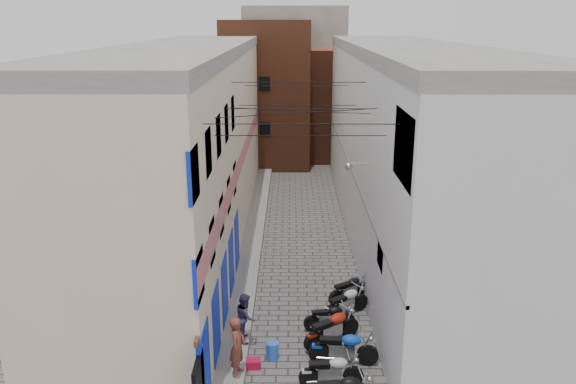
{
  "coord_description": "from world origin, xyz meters",
  "views": [
    {
      "loc": [
        -0.27,
        -12.07,
        10.04
      ],
      "look_at": [
        -0.4,
        10.73,
        3.0
      ],
      "focal_mm": 35.0,
      "sensor_mm": 36.0,
      "label": 1
    }
  ],
  "objects_px": {
    "motorcycle_g": "(349,287)",
    "person_b": "(246,317)",
    "water_jug_far": "(271,351)",
    "motorcycle_c": "(344,346)",
    "motorcycle_d": "(332,327)",
    "person_a": "(237,346)",
    "motorcycle_f": "(346,301)",
    "motorcycle_e": "(330,316)",
    "motorcycle_b": "(331,369)",
    "water_jug_near": "(273,351)",
    "red_crate": "(253,363)"
  },
  "relations": [
    {
      "from": "motorcycle_g",
      "to": "person_b",
      "type": "bearing_deg",
      "value": -83.49
    },
    {
      "from": "motorcycle_g",
      "to": "water_jug_far",
      "type": "height_order",
      "value": "motorcycle_g"
    },
    {
      "from": "motorcycle_c",
      "to": "motorcycle_d",
      "type": "height_order",
      "value": "motorcycle_d"
    },
    {
      "from": "person_a",
      "to": "water_jug_far",
      "type": "relative_size",
      "value": 3.5
    },
    {
      "from": "motorcycle_c",
      "to": "motorcycle_f",
      "type": "bearing_deg",
      "value": 177.81
    },
    {
      "from": "motorcycle_e",
      "to": "motorcycle_b",
      "type": "bearing_deg",
      "value": -10.59
    },
    {
      "from": "motorcycle_e",
      "to": "motorcycle_f",
      "type": "relative_size",
      "value": 0.89
    },
    {
      "from": "motorcycle_g",
      "to": "water_jug_near",
      "type": "distance_m",
      "value": 4.63
    },
    {
      "from": "person_a",
      "to": "person_b",
      "type": "height_order",
      "value": "person_a"
    },
    {
      "from": "motorcycle_g",
      "to": "motorcycle_f",
      "type": "bearing_deg",
      "value": -45.29
    },
    {
      "from": "motorcycle_f",
      "to": "person_a",
      "type": "bearing_deg",
      "value": -78.21
    },
    {
      "from": "motorcycle_b",
      "to": "motorcycle_g",
      "type": "distance_m",
      "value": 5.17
    },
    {
      "from": "motorcycle_e",
      "to": "water_jug_far",
      "type": "bearing_deg",
      "value": -56.14
    },
    {
      "from": "motorcycle_e",
      "to": "person_b",
      "type": "height_order",
      "value": "person_b"
    },
    {
      "from": "person_b",
      "to": "person_a",
      "type": "bearing_deg",
      "value": 173.93
    },
    {
      "from": "motorcycle_f",
      "to": "water_jug_far",
      "type": "xyz_separation_m",
      "value": [
        -2.55,
        -2.62,
        -0.32
      ]
    },
    {
      "from": "motorcycle_c",
      "to": "person_a",
      "type": "relative_size",
      "value": 1.17
    },
    {
      "from": "motorcycle_e",
      "to": "water_jug_far",
      "type": "relative_size",
      "value": 3.43
    },
    {
      "from": "person_b",
      "to": "motorcycle_e",
      "type": "bearing_deg",
      "value": -73.46
    },
    {
      "from": "motorcycle_c",
      "to": "motorcycle_d",
      "type": "bearing_deg",
      "value": -161.54
    },
    {
      "from": "motorcycle_d",
      "to": "water_jug_near",
      "type": "distance_m",
      "value": 2.08
    },
    {
      "from": "motorcycle_b",
      "to": "water_jug_near",
      "type": "bearing_deg",
      "value": -131.98
    },
    {
      "from": "motorcycle_e",
      "to": "red_crate",
      "type": "xyz_separation_m",
      "value": [
        -2.43,
        -2.17,
        -0.38
      ]
    },
    {
      "from": "motorcycle_d",
      "to": "red_crate",
      "type": "distance_m",
      "value": 2.82
    },
    {
      "from": "motorcycle_c",
      "to": "water_jug_near",
      "type": "distance_m",
      "value": 2.19
    },
    {
      "from": "motorcycle_b",
      "to": "motorcycle_e",
      "type": "bearing_deg",
      "value": 173.13
    },
    {
      "from": "motorcycle_b",
      "to": "motorcycle_e",
      "type": "relative_size",
      "value": 1.05
    },
    {
      "from": "person_a",
      "to": "motorcycle_g",
      "type": "bearing_deg",
      "value": -26.07
    },
    {
      "from": "motorcycle_e",
      "to": "water_jug_near",
      "type": "xyz_separation_m",
      "value": [
        -1.85,
        -1.7,
        -0.24
      ]
    },
    {
      "from": "motorcycle_f",
      "to": "motorcycle_g",
      "type": "xyz_separation_m",
      "value": [
        0.23,
        1.12,
        -0.04
      ]
    },
    {
      "from": "motorcycle_b",
      "to": "person_b",
      "type": "distance_m",
      "value": 3.33
    },
    {
      "from": "water_jug_near",
      "to": "red_crate",
      "type": "xyz_separation_m",
      "value": [
        -0.58,
        -0.47,
        -0.14
      ]
    },
    {
      "from": "person_a",
      "to": "water_jug_far",
      "type": "bearing_deg",
      "value": -27.55
    },
    {
      "from": "water_jug_near",
      "to": "water_jug_far",
      "type": "xyz_separation_m",
      "value": [
        -0.06,
        0.01,
        -0.02
      ]
    },
    {
      "from": "motorcycle_g",
      "to": "person_b",
      "type": "xyz_separation_m",
      "value": [
        -3.6,
        -3.04,
        0.5
      ]
    },
    {
      "from": "motorcycle_d",
      "to": "person_a",
      "type": "bearing_deg",
      "value": -89.76
    },
    {
      "from": "motorcycle_c",
      "to": "person_a",
      "type": "bearing_deg",
      "value": -69.92
    },
    {
      "from": "motorcycle_b",
      "to": "person_a",
      "type": "xyz_separation_m",
      "value": [
        -2.67,
        0.19,
        0.61
      ]
    },
    {
      "from": "motorcycle_b",
      "to": "water_jug_near",
      "type": "xyz_separation_m",
      "value": [
        -1.7,
        1.33,
        -0.26
      ]
    },
    {
      "from": "person_b",
      "to": "water_jug_near",
      "type": "xyz_separation_m",
      "value": [
        0.88,
        -0.71,
        -0.76
      ]
    },
    {
      "from": "motorcycle_b",
      "to": "person_b",
      "type": "height_order",
      "value": "person_b"
    },
    {
      "from": "person_a",
      "to": "red_crate",
      "type": "distance_m",
      "value": 1.28
    },
    {
      "from": "motorcycle_f",
      "to": "motorcycle_g",
      "type": "distance_m",
      "value": 1.14
    },
    {
      "from": "motorcycle_c",
      "to": "motorcycle_f",
      "type": "distance_m",
      "value": 2.91
    },
    {
      "from": "person_a",
      "to": "motorcycle_c",
      "type": "bearing_deg",
      "value": -63.46
    },
    {
      "from": "motorcycle_b",
      "to": "red_crate",
      "type": "distance_m",
      "value": 2.47
    },
    {
      "from": "motorcycle_c",
      "to": "motorcycle_f",
      "type": "height_order",
      "value": "motorcycle_c"
    },
    {
      "from": "motorcycle_c",
      "to": "red_crate",
      "type": "relative_size",
      "value": 4.88
    },
    {
      "from": "water_jug_near",
      "to": "red_crate",
      "type": "distance_m",
      "value": 0.76
    },
    {
      "from": "red_crate",
      "to": "motorcycle_c",
      "type": "bearing_deg",
      "value": 4.28
    }
  ]
}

